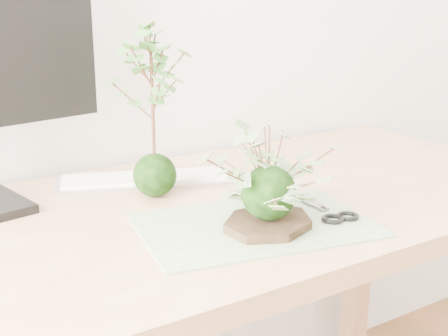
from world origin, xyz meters
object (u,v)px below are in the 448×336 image
Objects in this scene: desk at (199,249)px; ivy_kokedama at (269,168)px; maple_kokedama at (151,69)px; keyboard at (146,179)px.

desk is 0.26m from ivy_kokedama.
maple_kokedama is at bearing 107.19° from ivy_kokedama.
keyboard reaches higher than desk.
keyboard is (0.02, 0.09, -0.25)m from maple_kokedama.
keyboard is at bearing 99.53° from ivy_kokedama.
desk is 0.22m from keyboard.
ivy_kokedama is at bearing -58.81° from keyboard.
ivy_kokedama is (0.04, -0.16, 0.20)m from desk.
desk is at bearing -69.26° from maple_kokedama.
ivy_kokedama is at bearing -72.81° from maple_kokedama.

